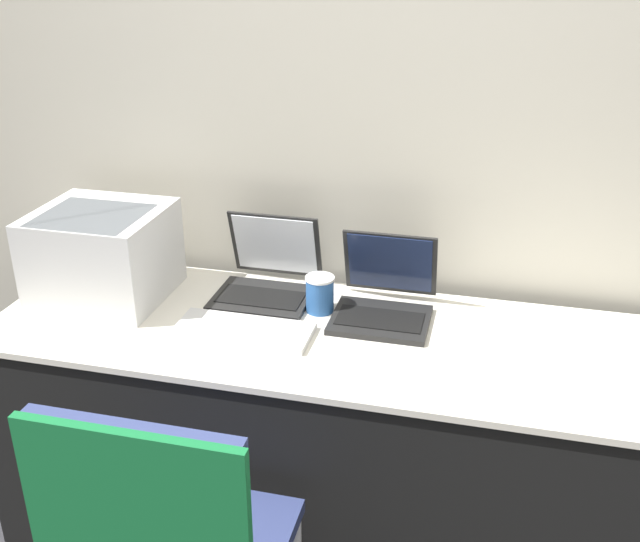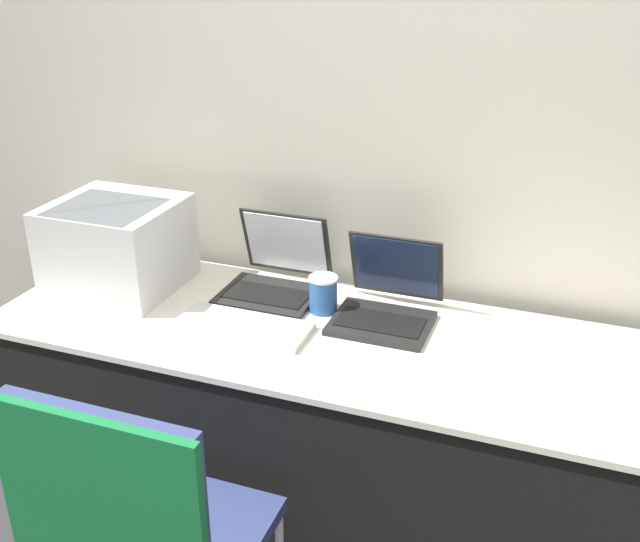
{
  "view_description": "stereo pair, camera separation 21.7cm",
  "coord_description": "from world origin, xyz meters",
  "px_view_note": "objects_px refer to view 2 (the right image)",
  "views": [
    {
      "loc": [
        0.38,
        -1.56,
        1.83
      ],
      "look_at": [
        -0.09,
        0.36,
        0.93
      ],
      "focal_mm": 42.0,
      "sensor_mm": 36.0,
      "label": 1
    },
    {
      "loc": [
        0.59,
        -1.5,
        1.83
      ],
      "look_at": [
        -0.09,
        0.36,
        0.93
      ],
      "focal_mm": 42.0,
      "sensor_mm": 36.0,
      "label": 2
    }
  ],
  "objects_px": {
    "printer": "(116,242)",
    "laptop_right": "(387,302)",
    "laptop_left": "(275,276)",
    "external_keyboard": "(243,327)",
    "chair": "(134,528)",
    "coffee_cup": "(323,294)"
  },
  "relations": [
    {
      "from": "printer",
      "to": "laptop_right",
      "type": "height_order",
      "value": "printer"
    },
    {
      "from": "laptop_left",
      "to": "printer",
      "type": "bearing_deg",
      "value": -164.74
    },
    {
      "from": "external_keyboard",
      "to": "laptop_right",
      "type": "bearing_deg",
      "value": 30.42
    },
    {
      "from": "laptop_left",
      "to": "chair",
      "type": "xyz_separation_m",
      "value": [
        0.05,
        -0.94,
        -0.22
      ]
    },
    {
      "from": "printer",
      "to": "laptop_right",
      "type": "bearing_deg",
      "value": 5.41
    },
    {
      "from": "laptop_left",
      "to": "chair",
      "type": "relative_size",
      "value": 0.33
    },
    {
      "from": "laptop_left",
      "to": "laptop_right",
      "type": "bearing_deg",
      "value": -7.58
    },
    {
      "from": "external_keyboard",
      "to": "chair",
      "type": "height_order",
      "value": "chair"
    },
    {
      "from": "laptop_right",
      "to": "external_keyboard",
      "type": "height_order",
      "value": "laptop_right"
    },
    {
      "from": "laptop_left",
      "to": "laptop_right",
      "type": "xyz_separation_m",
      "value": [
        0.39,
        -0.05,
        -0.0
      ]
    },
    {
      "from": "chair",
      "to": "external_keyboard",
      "type": "bearing_deg",
      "value": 93.15
    },
    {
      "from": "external_keyboard",
      "to": "coffee_cup",
      "type": "relative_size",
      "value": 3.48
    },
    {
      "from": "printer",
      "to": "laptop_left",
      "type": "xyz_separation_m",
      "value": [
        0.5,
        0.14,
        -0.1
      ]
    },
    {
      "from": "laptop_right",
      "to": "coffee_cup",
      "type": "height_order",
      "value": "laptop_right"
    },
    {
      "from": "laptop_left",
      "to": "chair",
      "type": "distance_m",
      "value": 0.97
    },
    {
      "from": "chair",
      "to": "printer",
      "type": "bearing_deg",
      "value": 124.48
    },
    {
      "from": "laptop_right",
      "to": "coffee_cup",
      "type": "relative_size",
      "value": 2.77
    },
    {
      "from": "laptop_left",
      "to": "coffee_cup",
      "type": "bearing_deg",
      "value": -21.51
    },
    {
      "from": "laptop_left",
      "to": "coffee_cup",
      "type": "distance_m",
      "value": 0.21
    },
    {
      "from": "laptop_left",
      "to": "chair",
      "type": "bearing_deg",
      "value": -86.95
    },
    {
      "from": "laptop_right",
      "to": "chair",
      "type": "height_order",
      "value": "laptop_right"
    },
    {
      "from": "printer",
      "to": "external_keyboard",
      "type": "height_order",
      "value": "printer"
    }
  ]
}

